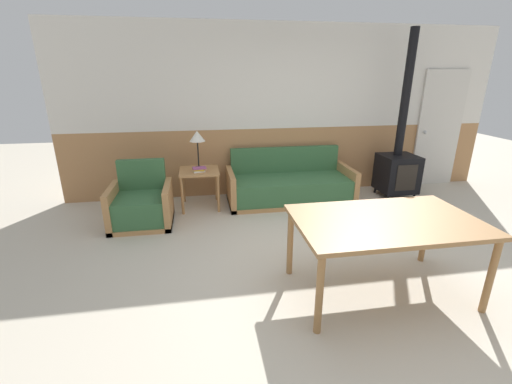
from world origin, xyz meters
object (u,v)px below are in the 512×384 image
(armchair, at_px, (142,206))
(wood_stove, at_px, (398,162))
(table_lamp, at_px, (197,138))
(dining_table, at_px, (386,226))
(side_table, at_px, (199,176))
(couch, at_px, (290,186))

(armchair, bearing_deg, wood_stove, -0.75)
(wood_stove, bearing_deg, table_lamp, 177.39)
(dining_table, bearing_deg, wood_stove, 56.68)
(side_table, distance_m, wood_stove, 3.22)
(armchair, xyz_separation_m, table_lamp, (0.80, 0.59, 0.80))
(couch, bearing_deg, side_table, -178.91)
(armchair, relative_size, table_lamp, 1.45)
(armchair, xyz_separation_m, side_table, (0.80, 0.49, 0.24))
(armchair, relative_size, wood_stove, 0.32)
(couch, distance_m, wood_stove, 1.83)
(dining_table, bearing_deg, armchair, 140.78)
(side_table, bearing_deg, table_lamp, 90.42)
(dining_table, bearing_deg, side_table, 123.34)
(table_lamp, bearing_deg, couch, -3.02)
(table_lamp, distance_m, dining_table, 3.06)
(table_lamp, bearing_deg, side_table, -89.58)
(couch, distance_m, dining_table, 2.54)
(armchair, relative_size, dining_table, 0.51)
(couch, relative_size, table_lamp, 3.44)
(wood_stove, bearing_deg, dining_table, -123.32)
(couch, distance_m, armchair, 2.27)
(dining_table, xyz_separation_m, wood_stove, (1.59, 2.42, -0.08))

